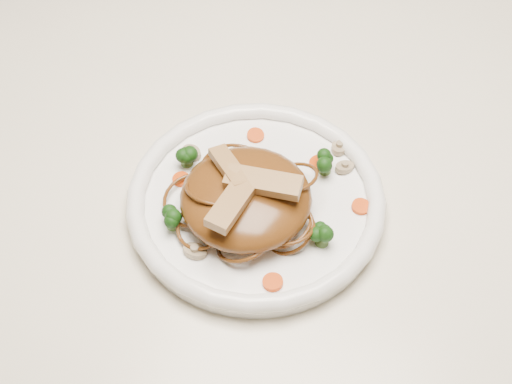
% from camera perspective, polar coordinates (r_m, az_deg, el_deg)
% --- Properties ---
extents(table, '(1.20, 0.80, 0.75)m').
position_cam_1_polar(table, '(0.90, 2.24, -1.60)').
color(table, beige).
rests_on(table, ground).
extents(plate, '(0.31, 0.31, 0.02)m').
position_cam_1_polar(plate, '(0.77, 0.00, -1.01)').
color(plate, white).
rests_on(plate, table).
extents(noodle_mound, '(0.17, 0.17, 0.04)m').
position_cam_1_polar(noodle_mound, '(0.74, -0.81, -0.46)').
color(noodle_mound, '#5D3311').
rests_on(noodle_mound, plate).
extents(chicken_a, '(0.08, 0.03, 0.01)m').
position_cam_1_polar(chicken_a, '(0.72, 0.57, 0.79)').
color(chicken_a, tan).
rests_on(chicken_a, noodle_mound).
extents(chicken_b, '(0.06, 0.06, 0.01)m').
position_cam_1_polar(chicken_b, '(0.73, -2.15, 2.02)').
color(chicken_b, tan).
rests_on(chicken_b, noodle_mound).
extents(chicken_c, '(0.04, 0.08, 0.01)m').
position_cam_1_polar(chicken_c, '(0.70, -1.78, -0.68)').
color(chicken_c, tan).
rests_on(chicken_c, noodle_mound).
extents(broccoli_0, '(0.03, 0.03, 0.03)m').
position_cam_1_polar(broccoli_0, '(0.79, 5.60, 2.35)').
color(broccoli_0, '#17430E').
rests_on(broccoli_0, plate).
extents(broccoli_1, '(0.03, 0.03, 0.03)m').
position_cam_1_polar(broccoli_1, '(0.79, -5.63, 3.02)').
color(broccoli_1, '#17430E').
rests_on(broccoli_1, plate).
extents(broccoli_2, '(0.03, 0.03, 0.03)m').
position_cam_1_polar(broccoli_2, '(0.74, -6.76, -2.00)').
color(broccoli_2, '#17430E').
rests_on(broccoli_2, plate).
extents(broccoli_3, '(0.03, 0.03, 0.03)m').
position_cam_1_polar(broccoli_3, '(0.73, 5.37, -3.33)').
color(broccoli_3, '#17430E').
rests_on(broccoli_3, plate).
extents(carrot_0, '(0.03, 0.03, 0.00)m').
position_cam_1_polar(carrot_0, '(0.80, 5.08, 2.34)').
color(carrot_0, '#C34107').
rests_on(carrot_0, plate).
extents(carrot_1, '(0.02, 0.02, 0.00)m').
position_cam_1_polar(carrot_1, '(0.79, -6.02, 1.02)').
color(carrot_1, '#C34107').
rests_on(carrot_1, plate).
extents(carrot_2, '(0.03, 0.03, 0.00)m').
position_cam_1_polar(carrot_2, '(0.77, 8.38, -1.17)').
color(carrot_2, '#C34107').
rests_on(carrot_2, plate).
extents(carrot_3, '(0.02, 0.02, 0.00)m').
position_cam_1_polar(carrot_3, '(0.83, -0.04, 4.54)').
color(carrot_3, '#C34107').
rests_on(carrot_3, plate).
extents(carrot_4, '(0.03, 0.03, 0.00)m').
position_cam_1_polar(carrot_4, '(0.71, 1.35, -7.22)').
color(carrot_4, '#C34107').
rests_on(carrot_4, plate).
extents(mushroom_0, '(0.03, 0.03, 0.01)m').
position_cam_1_polar(mushroom_0, '(0.73, -4.91, -4.73)').
color(mushroom_0, tan).
rests_on(mushroom_0, plate).
extents(mushroom_1, '(0.03, 0.03, 0.01)m').
position_cam_1_polar(mushroom_1, '(0.80, 7.10, 1.98)').
color(mushroom_1, tan).
rests_on(mushroom_1, plate).
extents(mushroom_2, '(0.04, 0.04, 0.01)m').
position_cam_1_polar(mushroom_2, '(0.81, -5.17, 3.16)').
color(mushroom_2, tan).
rests_on(mushroom_2, plate).
extents(mushroom_3, '(0.03, 0.03, 0.01)m').
position_cam_1_polar(mushroom_3, '(0.82, 6.68, 3.57)').
color(mushroom_3, tan).
rests_on(mushroom_3, plate).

